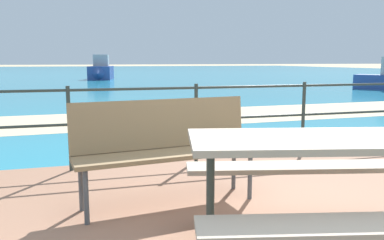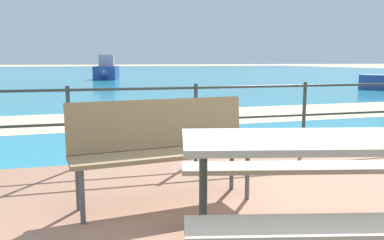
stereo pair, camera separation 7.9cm
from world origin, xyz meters
name	(u,v)px [view 2 (the right image)]	position (x,y,z in m)	size (l,w,h in m)	color
sea_water	(100,73)	(0.00, 40.00, 0.01)	(90.00, 90.00, 0.01)	teal
beach_strip	(147,119)	(0.00, 6.45, 0.01)	(54.00, 2.64, 0.01)	beige
picnic_table	(315,170)	(0.05, -0.15, 0.65)	(1.84, 1.62, 0.79)	tan
park_bench	(163,141)	(-0.65, 1.13, 0.60)	(1.63, 0.61, 0.90)	#8C704C
railing_fence	(196,112)	(0.00, 2.38, 0.68)	(5.94, 0.04, 0.96)	#2D3833
boat_mid	(106,71)	(-0.02, 25.22, 0.57)	(1.91, 3.47, 1.66)	#2D478C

